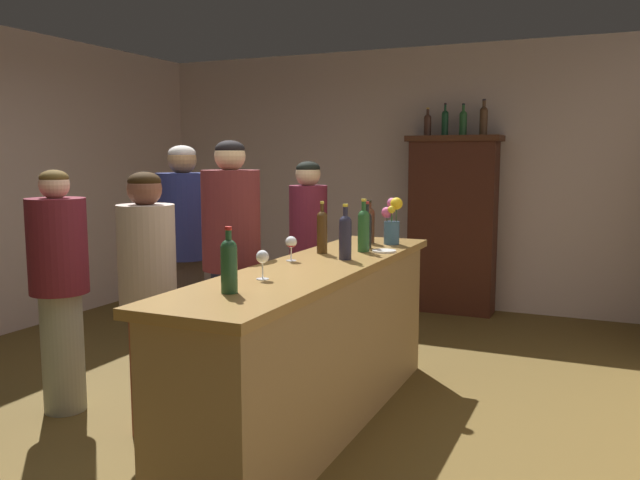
% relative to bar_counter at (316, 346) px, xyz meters
% --- Properties ---
extents(floor, '(9.17, 9.17, 0.00)m').
position_rel_bar_counter_xyz_m(floor, '(-0.64, -0.07, -0.50)').
color(floor, brown).
rests_on(floor, ground).
extents(wall_back, '(5.71, 0.12, 2.76)m').
position_rel_bar_counter_xyz_m(wall_back, '(-0.64, 3.52, 0.88)').
color(wall_back, '#C1ACA1').
rests_on(wall_back, ground).
extents(bar_counter, '(0.61, 2.71, 0.99)m').
position_rel_bar_counter_xyz_m(bar_counter, '(0.00, 0.00, 0.00)').
color(bar_counter, olive).
rests_on(bar_counter, ground).
extents(display_cabinet, '(0.95, 0.38, 1.82)m').
position_rel_bar_counter_xyz_m(display_cabinet, '(0.08, 3.24, 0.45)').
color(display_cabinet, '#3C1A10').
rests_on(display_cabinet, ground).
extents(wine_bottle_riesling, '(0.08, 0.08, 0.35)m').
position_rel_bar_counter_xyz_m(wine_bottle_riesling, '(0.08, 0.58, 0.65)').
color(wine_bottle_riesling, '#235326').
rests_on(wine_bottle_riesling, bar_counter).
extents(wine_bottle_rose, '(0.08, 0.08, 0.34)m').
position_rel_bar_counter_xyz_m(wine_bottle_rose, '(0.09, 0.22, 0.64)').
color(wine_bottle_rose, '#232236').
rests_on(wine_bottle_rose, bar_counter).
extents(wine_bottle_merlot, '(0.08, 0.08, 0.31)m').
position_rel_bar_counter_xyz_m(wine_bottle_merlot, '(-0.03, -0.90, 0.63)').
color(wine_bottle_merlot, '#214A2A').
rests_on(wine_bottle_merlot, bar_counter).
extents(wine_bottle_chardonnay, '(0.06, 0.06, 0.32)m').
position_rel_bar_counter_xyz_m(wine_bottle_chardonnay, '(0.04, 0.75, 0.63)').
color(wine_bottle_chardonnay, black).
rests_on(wine_bottle_chardonnay, bar_counter).
extents(wine_bottle_malbec, '(0.07, 0.07, 0.34)m').
position_rel_bar_counter_xyz_m(wine_bottle_malbec, '(-0.14, 0.40, 0.64)').
color(wine_bottle_malbec, '#442C12').
rests_on(wine_bottle_malbec, bar_counter).
extents(wine_bottle_pinot, '(0.08, 0.08, 0.31)m').
position_rel_bar_counter_xyz_m(wine_bottle_pinot, '(-0.03, 1.00, 0.63)').
color(wine_bottle_pinot, '#4D2C19').
rests_on(wine_bottle_pinot, bar_counter).
extents(wine_glass_front, '(0.07, 0.07, 0.15)m').
position_rel_bar_counter_xyz_m(wine_glass_front, '(-0.05, -0.54, 0.60)').
color(wine_glass_front, white).
rests_on(wine_glass_front, bar_counter).
extents(wine_glass_mid, '(0.07, 0.07, 0.15)m').
position_rel_bar_counter_xyz_m(wine_glass_mid, '(-0.18, 0.04, 0.60)').
color(wine_glass_mid, white).
rests_on(wine_glass_mid, bar_counter).
extents(flower_arrangement, '(0.15, 0.13, 0.33)m').
position_rel_bar_counter_xyz_m(flower_arrangement, '(0.14, 1.01, 0.66)').
color(flower_arrangement, '#365973').
rests_on(flower_arrangement, bar_counter).
extents(cheese_plate, '(0.16, 0.16, 0.01)m').
position_rel_bar_counter_xyz_m(cheese_plate, '(0.21, 0.62, 0.50)').
color(cheese_plate, white).
rests_on(cheese_plate, bar_counter).
extents(display_bottle_left, '(0.07, 0.07, 0.29)m').
position_rel_bar_counter_xyz_m(display_bottle_left, '(-0.20, 3.24, 1.45)').
color(display_bottle_left, '#41271D').
rests_on(display_bottle_left, display_cabinet).
extents(display_bottle_midleft, '(0.07, 0.07, 0.33)m').
position_rel_bar_counter_xyz_m(display_bottle_midleft, '(-0.02, 3.24, 1.46)').
color(display_bottle_midleft, '#123C22').
rests_on(display_bottle_midleft, display_cabinet).
extents(display_bottle_center, '(0.08, 0.08, 0.32)m').
position_rel_bar_counter_xyz_m(display_bottle_center, '(0.16, 3.24, 1.46)').
color(display_bottle_center, '#225328').
rests_on(display_bottle_center, display_cabinet).
extents(display_bottle_midright, '(0.08, 0.08, 0.35)m').
position_rel_bar_counter_xyz_m(display_bottle_midright, '(0.36, 3.24, 1.48)').
color(display_bottle_midright, '#49301D').
rests_on(display_bottle_midright, display_cabinet).
extents(patron_by_cabinet, '(0.33, 0.33, 1.53)m').
position_rel_bar_counter_xyz_m(patron_by_cabinet, '(-0.84, -0.47, 0.35)').
color(patron_by_cabinet, brown).
rests_on(patron_by_cabinet, ground).
extents(patron_redhead, '(0.38, 0.38, 1.72)m').
position_rel_bar_counter_xyz_m(patron_redhead, '(-0.70, 0.21, 0.44)').
color(patron_redhead, '#22284C').
rests_on(patron_redhead, ground).
extents(patron_in_navy, '(0.36, 0.36, 1.53)m').
position_rel_bar_counter_xyz_m(patron_in_navy, '(-1.57, -0.42, 0.33)').
color(patron_in_navy, '#969B8C').
rests_on(patron_in_navy, ground).
extents(patron_near_entrance, '(0.32, 0.32, 1.57)m').
position_rel_bar_counter_xyz_m(patron_near_entrance, '(-0.74, 1.49, 0.38)').
color(patron_near_entrance, '#292A26').
rests_on(patron_near_entrance, ground).
extents(patron_tall, '(0.39, 0.39, 1.69)m').
position_rel_bar_counter_xyz_m(patron_tall, '(-1.29, 0.51, 0.43)').
color(patron_tall, '#342B25').
rests_on(patron_tall, ground).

